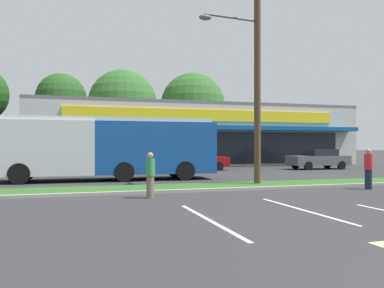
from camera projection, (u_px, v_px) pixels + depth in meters
grass_median at (206, 187)px, 17.04m from camera, size 56.00×2.20×0.12m
curb_lip at (216, 190)px, 15.88m from camera, size 56.00×0.24×0.12m
parking_stripe_0 at (209, 220)px, 9.76m from camera, size 0.12×4.80×0.01m
parking_stripe_1 at (303, 210)px, 11.30m from camera, size 0.12×4.80×0.01m
storefront_building at (189, 135)px, 40.12m from camera, size 30.07×14.06×5.65m
tree_mid_left at (61, 99)px, 46.74m from camera, size 5.85×5.85×10.27m
tree_mid at (123, 104)px, 45.69m from camera, size 7.77×7.77×10.49m
tree_mid_right at (193, 105)px, 48.87m from camera, size 7.88×7.88×10.71m
utility_pole at (255, 64)px, 17.93m from camera, size 3.07×2.40×10.33m
city_bus at (105, 147)px, 20.84m from camera, size 11.57×2.89×3.25m
car_0 at (319, 159)px, 30.63m from camera, size 4.65×1.97×1.53m
car_2 at (125, 161)px, 27.62m from camera, size 4.21×1.90×1.49m
car_3 at (196, 160)px, 29.13m from camera, size 4.46×1.95×1.44m
pedestrian_near_bench at (150, 175)px, 13.82m from camera, size 0.32×0.32×1.59m
pedestrian_by_pole at (368, 169)px, 16.64m from camera, size 0.34×0.34×1.69m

